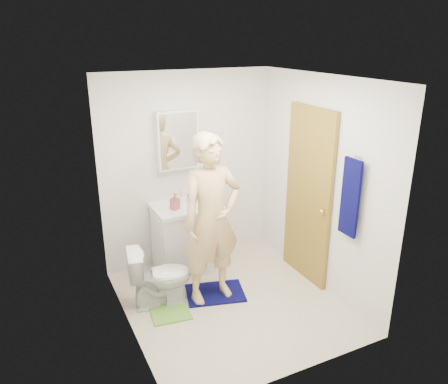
{
  "coord_description": "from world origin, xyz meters",
  "views": [
    {
      "loc": [
        -1.87,
        -3.66,
        2.77
      ],
      "look_at": [
        0.04,
        0.25,
        1.2
      ],
      "focal_mm": 35.0,
      "sensor_mm": 36.0,
      "label": 1
    }
  ],
  "objects_px": {
    "toothbrush_cup": "(193,198)",
    "soap_dispenser": "(175,201)",
    "man": "(212,220)",
    "toilet": "(160,276)",
    "vanity_cabinet": "(187,239)",
    "medicine_cabinet": "(177,140)",
    "towel": "(350,198)"
  },
  "relations": [
    {
      "from": "toothbrush_cup",
      "to": "man",
      "type": "xyz_separation_m",
      "value": [
        -0.11,
        -0.81,
        0.04
      ]
    },
    {
      "from": "vanity_cabinet",
      "to": "toilet",
      "type": "distance_m",
      "value": 0.82
    },
    {
      "from": "vanity_cabinet",
      "to": "toilet",
      "type": "relative_size",
      "value": 1.19
    },
    {
      "from": "towel",
      "to": "man",
      "type": "relative_size",
      "value": 0.43
    },
    {
      "from": "medicine_cabinet",
      "to": "soap_dispenser",
      "type": "xyz_separation_m",
      "value": [
        -0.16,
        -0.3,
        -0.65
      ]
    },
    {
      "from": "vanity_cabinet",
      "to": "medicine_cabinet",
      "type": "relative_size",
      "value": 1.14
    },
    {
      "from": "towel",
      "to": "toilet",
      "type": "distance_m",
      "value": 2.14
    },
    {
      "from": "toothbrush_cup",
      "to": "vanity_cabinet",
      "type": "bearing_deg",
      "value": -150.47
    },
    {
      "from": "medicine_cabinet",
      "to": "toilet",
      "type": "bearing_deg",
      "value": -123.41
    },
    {
      "from": "toilet",
      "to": "soap_dispenser",
      "type": "distance_m",
      "value": 0.9
    },
    {
      "from": "medicine_cabinet",
      "to": "toothbrush_cup",
      "type": "distance_m",
      "value": 0.72
    },
    {
      "from": "towel",
      "to": "toilet",
      "type": "bearing_deg",
      "value": 152.98
    },
    {
      "from": "vanity_cabinet",
      "to": "soap_dispenser",
      "type": "height_order",
      "value": "soap_dispenser"
    },
    {
      "from": "vanity_cabinet",
      "to": "toothbrush_cup",
      "type": "distance_m",
      "value": 0.52
    },
    {
      "from": "medicine_cabinet",
      "to": "soap_dispenser",
      "type": "relative_size",
      "value": 3.6
    },
    {
      "from": "vanity_cabinet",
      "to": "toothbrush_cup",
      "type": "bearing_deg",
      "value": 29.53
    },
    {
      "from": "vanity_cabinet",
      "to": "towel",
      "type": "xyz_separation_m",
      "value": [
        1.18,
        -1.48,
        0.85
      ]
    },
    {
      "from": "medicine_cabinet",
      "to": "toothbrush_cup",
      "type": "height_order",
      "value": "medicine_cabinet"
    },
    {
      "from": "vanity_cabinet",
      "to": "medicine_cabinet",
      "type": "height_order",
      "value": "medicine_cabinet"
    },
    {
      "from": "medicine_cabinet",
      "to": "toilet",
      "type": "height_order",
      "value": "medicine_cabinet"
    },
    {
      "from": "toilet",
      "to": "man",
      "type": "xyz_separation_m",
      "value": [
        0.55,
        -0.14,
        0.61
      ]
    },
    {
      "from": "vanity_cabinet",
      "to": "man",
      "type": "height_order",
      "value": "man"
    },
    {
      "from": "medicine_cabinet",
      "to": "towel",
      "type": "xyz_separation_m",
      "value": [
        1.18,
        -1.71,
        -0.35
      ]
    },
    {
      "from": "soap_dispenser",
      "to": "man",
      "type": "height_order",
      "value": "man"
    },
    {
      "from": "toilet",
      "to": "vanity_cabinet",
      "type": "bearing_deg",
      "value": -31.94
    },
    {
      "from": "man",
      "to": "toilet",
      "type": "bearing_deg",
      "value": 161.9
    },
    {
      "from": "medicine_cabinet",
      "to": "toothbrush_cup",
      "type": "relative_size",
      "value": 5.22
    },
    {
      "from": "soap_dispenser",
      "to": "vanity_cabinet",
      "type": "bearing_deg",
      "value": 23.82
    },
    {
      "from": "toothbrush_cup",
      "to": "medicine_cabinet",
      "type": "bearing_deg",
      "value": 126.5
    },
    {
      "from": "toilet",
      "to": "man",
      "type": "distance_m",
      "value": 0.83
    },
    {
      "from": "towel",
      "to": "toothbrush_cup",
      "type": "distance_m",
      "value": 1.91
    },
    {
      "from": "toothbrush_cup",
      "to": "soap_dispenser",
      "type": "bearing_deg",
      "value": -153.71
    }
  ]
}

